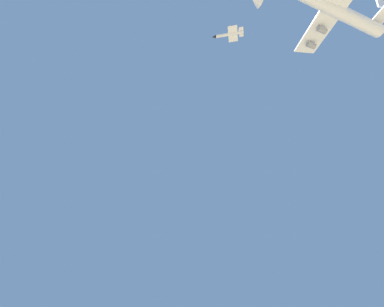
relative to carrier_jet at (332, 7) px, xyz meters
The scene contains 2 objects.
carrier_jet is the anchor object (origin of this frame).
chase_jet_left_wing 52.42m from the carrier_jet, 63.40° to the right, with size 9.17×15.03×4.00m.
Camera 1 is at (54.97, 105.06, 2.92)m, focal length 24.63 mm.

